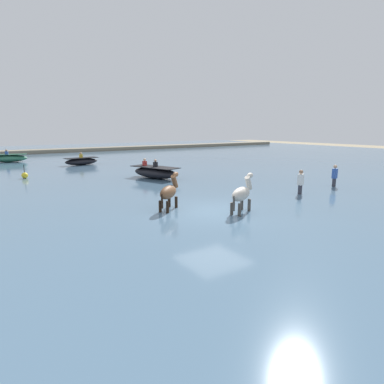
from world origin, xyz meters
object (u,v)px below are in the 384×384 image
at_px(person_wading_close, 334,178).
at_px(channel_buoy, 25,175).
at_px(person_spectator_far, 300,185).
at_px(horse_lead_pinto, 242,195).
at_px(boat_far_inshore, 7,158).
at_px(boat_distant_east, 81,161).
at_px(horse_trailing_bay, 169,193).
at_px(boat_far_offshore, 155,172).

distance_m(person_wading_close, channel_buoy, 18.94).
bearing_deg(person_spectator_far, person_wading_close, 5.00).
distance_m(horse_lead_pinto, person_wading_close, 8.22).
relative_size(boat_far_inshore, person_spectator_far, 2.21).
distance_m(boat_far_inshore, person_wading_close, 28.44).
bearing_deg(channel_buoy, boat_distant_east, 47.63).
bearing_deg(boat_distant_east, horse_lead_pinto, -88.25).
bearing_deg(person_spectator_far, horse_trailing_bay, 171.74).
xyz_separation_m(horse_trailing_bay, person_wading_close, (10.20, -0.71, -0.23)).
bearing_deg(channel_buoy, horse_lead_pinto, -67.70).
xyz_separation_m(boat_far_inshore, channel_buoy, (-0.05, -11.98, -0.17)).
height_order(boat_distant_east, person_wading_close, person_wading_close).
height_order(boat_far_inshore, person_wading_close, boat_far_inshore).
bearing_deg(boat_far_inshore, person_wading_close, -60.82).
relative_size(person_spectator_far, person_wading_close, 1.00).
bearing_deg(boat_distant_east, boat_far_inshore, 129.25).
distance_m(horse_trailing_bay, channel_buoy, 12.70).
relative_size(boat_far_offshore, person_wading_close, 2.29).
height_order(boat_far_offshore, person_spectator_far, boat_far_offshore).
relative_size(boat_distant_east, channel_buoy, 3.32).
height_order(boat_far_inshore, boat_distant_east, boat_far_inshore).
distance_m(horse_trailing_bay, boat_far_offshore, 8.28).
xyz_separation_m(horse_lead_pinto, person_wading_close, (8.12, 1.28, -0.25)).
relative_size(boat_far_inshore, boat_far_offshore, 0.96).
bearing_deg(channel_buoy, boat_far_inshore, 89.78).
relative_size(horse_lead_pinto, horse_trailing_bay, 1.02).
bearing_deg(channel_buoy, person_spectator_far, -51.14).
bearing_deg(boat_far_offshore, boat_distant_east, 100.26).
bearing_deg(person_wading_close, boat_distant_east, 115.21).
relative_size(horse_trailing_bay, person_wading_close, 1.13).
bearing_deg(person_spectator_far, boat_far_offshore, 112.46).
bearing_deg(horse_lead_pinto, person_spectator_far, 11.60).
relative_size(horse_trailing_bay, person_spectator_far, 1.13).
bearing_deg(person_wading_close, boat_far_inshore, 119.18).
bearing_deg(person_spectator_far, horse_lead_pinto, -168.40).
height_order(horse_lead_pinto, boat_far_inshore, horse_lead_pinto).
distance_m(boat_far_inshore, boat_distant_east, 8.12).
height_order(boat_distant_east, person_spectator_far, person_spectator_far).
distance_m(boat_far_inshore, channel_buoy, 11.98).
xyz_separation_m(horse_trailing_bay, channel_buoy, (-3.71, 12.14, -0.47)).
height_order(horse_lead_pinto, person_wading_close, horse_lead_pinto).
bearing_deg(person_wading_close, horse_trailing_bay, 176.03).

